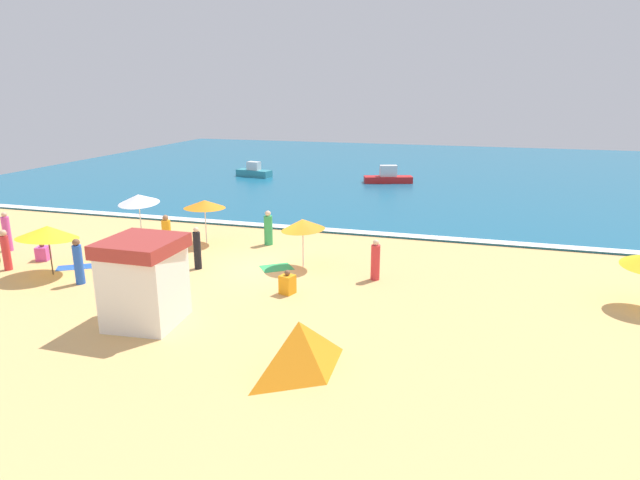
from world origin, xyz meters
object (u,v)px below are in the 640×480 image
beachgoer_1 (6,250)px  beachgoer_12 (43,253)px  beachgoer_2 (167,236)px  beachgoer_3 (268,229)px  beach_umbrella_4 (47,232)px  beachgoer_7 (287,284)px  beach_tent (299,346)px  beach_umbrella_2 (138,199)px  beachgoer_4 (197,249)px  beachgoer_8 (7,233)px  beach_umbrella_3 (303,224)px  lifeguard_cabana (144,281)px  beachgoer_0 (375,261)px  beach_umbrella_1 (205,204)px  small_boat_1 (388,177)px  small_boat_0 (254,172)px  beachgoer_9 (78,262)px

beachgoer_1 → beachgoer_12: bearing=74.3°
beachgoer_2 → beachgoer_3: size_ratio=1.11×
beach_umbrella_4 → beachgoer_7: size_ratio=3.44×
beach_tent → beach_umbrella_4: bearing=159.1°
beach_umbrella_2 → beachgoer_1: (-2.52, -5.44, -1.18)m
beachgoer_4 → beachgoer_8: 9.37m
beach_umbrella_3 → beachgoer_7: 3.33m
beachgoer_1 → beachgoer_4: bearing=17.4°
beachgoer_3 → beachgoer_7: size_ratio=1.83×
lifeguard_cabana → beachgoer_0: lifeguard_cabana is taller
beachgoer_1 → beachgoer_7: 11.68m
beach_umbrella_1 → beachgoer_1: bearing=-135.3°
small_boat_1 → beachgoer_4: bearing=-100.4°
beach_umbrella_3 → beach_umbrella_4: size_ratio=0.74×
beachgoer_4 → beachgoer_7: beachgoer_4 is taller
beach_umbrella_1 → beachgoer_2: bearing=-109.7°
small_boat_0 → beachgoer_9: bearing=-82.0°
beach_umbrella_2 → beachgoer_1: bearing=-114.9°
beach_umbrella_1 → beach_umbrella_4: size_ratio=0.84×
beachgoer_9 → beachgoer_12: beachgoer_9 is taller
beachgoer_8 → beachgoer_12: beachgoer_8 is taller
beachgoer_9 → small_boat_0: size_ratio=0.57×
beachgoer_7 → beach_umbrella_4: bearing=-176.0°
beachgoer_3 → beachgoer_12: (-8.29, -4.92, -0.43)m
beachgoer_4 → beachgoer_8: beachgoer_8 is taller
small_boat_0 → beachgoer_4: bearing=-72.6°
lifeguard_cabana → beachgoer_3: size_ratio=1.67×
beach_umbrella_1 → beachgoer_2: 2.49m
beach_umbrella_3 → beachgoer_2: bearing=-179.5°
lifeguard_cabana → beachgoer_4: lifeguard_cabana is taller
beach_umbrella_2 → beach_umbrella_1: bearing=5.5°
lifeguard_cabana → beach_umbrella_1: bearing=106.1°
beach_umbrella_3 → beachgoer_3: 3.84m
lifeguard_cabana → beachgoer_1: bearing=160.9°
beach_umbrella_4 → beachgoer_8: bearing=153.5°
beach_umbrella_1 → beach_umbrella_3: bearing=-20.8°
beachgoer_12 → small_boat_1: small_boat_1 is taller
lifeguard_cabana → beachgoer_7: bearing=46.7°
beach_umbrella_1 → beach_umbrella_3: 5.83m
beachgoer_3 → beachgoer_8: beachgoer_8 is taller
beach_umbrella_1 → beachgoer_2: size_ratio=1.43×
beachgoer_7 → small_boat_0: 26.05m
beach_tent → beachgoer_7: bearing=112.7°
beach_umbrella_3 → beachgoer_4: (-4.01, -1.41, -0.96)m
small_boat_0 → small_boat_1: small_boat_1 is taller
beachgoer_8 → lifeguard_cabana: bearing=-25.8°
beach_umbrella_1 → beachgoer_3: (2.89, 0.60, -1.13)m
beachgoer_3 → beachgoer_8: 11.60m
small_boat_1 → beach_umbrella_4: bearing=-110.7°
beach_umbrella_4 → beachgoer_7: bearing=4.0°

